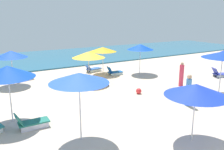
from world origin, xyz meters
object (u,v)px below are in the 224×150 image
at_px(umbrella_5, 11,54).
at_px(lounge_chair_7_0, 93,69).
at_px(lounge_chair_1_0, 31,122).
at_px(lounge_chair_3_0, 97,82).
at_px(umbrella_4, 223,55).
at_px(beachgoer_3, 188,91).
at_px(umbrella_7, 103,49).
at_px(umbrella_6, 79,78).
at_px(umbrella_2, 140,47).
at_px(lounge_chair_7_1, 114,72).
at_px(umbrella_1, 7,72).
at_px(lounge_chair_5_0, 24,77).
at_px(lounge_chair_0_1, 220,74).
at_px(umbrella_9, 196,90).
at_px(beach_ball_0, 139,91).
at_px(beachgoer_2, 181,75).
at_px(umbrella_3, 89,55).

bearing_deg(umbrella_5, lounge_chair_7_0, 6.79).
relative_size(lounge_chair_1_0, lounge_chair_3_0, 0.83).
bearing_deg(umbrella_4, beachgoer_3, -173.15).
bearing_deg(umbrella_7, umbrella_4, -66.90).
bearing_deg(beachgoer_3, umbrella_6, -160.58).
height_order(umbrella_5, umbrella_7, umbrella_5).
xyz_separation_m(umbrella_2, umbrella_6, (-8.53, -7.58, 0.26)).
bearing_deg(lounge_chair_7_1, beachgoer_3, -177.22).
height_order(umbrella_1, lounge_chair_5_0, umbrella_1).
bearing_deg(umbrella_4, umbrella_5, 141.08).
height_order(umbrella_2, umbrella_4, umbrella_4).
relative_size(lounge_chair_0_1, lounge_chair_7_0, 0.95).
height_order(lounge_chair_0_1, lounge_chair_7_1, lounge_chair_0_1).
bearing_deg(umbrella_9, lounge_chair_7_0, 81.73).
height_order(umbrella_1, lounge_chair_3_0, umbrella_1).
bearing_deg(umbrella_7, lounge_chair_7_1, -58.15).
distance_m(umbrella_7, lounge_chair_7_0, 2.05).
bearing_deg(beachgoer_3, lounge_chair_7_1, 104.44).
bearing_deg(lounge_chair_1_0, beach_ball_0, -77.63).
distance_m(lounge_chair_5_0, beachgoer_3, 11.80).
bearing_deg(umbrella_5, umbrella_1, -98.96).
height_order(beachgoer_2, beachgoer_3, beachgoer_3).
bearing_deg(umbrella_7, umbrella_9, -101.24).
relative_size(umbrella_1, umbrella_6, 0.97).
distance_m(lounge_chair_3_0, umbrella_9, 8.61).
distance_m(lounge_chair_7_0, umbrella_9, 12.58).
bearing_deg(umbrella_6, umbrella_9, -31.21).
distance_m(umbrella_4, beachgoer_2, 3.01).
bearing_deg(lounge_chair_7_1, umbrella_7, 35.69).
distance_m(umbrella_2, lounge_chair_7_0, 4.44).
height_order(lounge_chair_0_1, lounge_chair_1_0, lounge_chair_0_1).
relative_size(lounge_chair_1_0, beachgoer_2, 0.83).
relative_size(umbrella_1, lounge_chair_3_0, 1.56).
bearing_deg(lounge_chair_7_0, lounge_chair_7_1, -161.63).
relative_size(umbrella_4, umbrella_6, 0.99).
bearing_deg(umbrella_6, umbrella_2, 41.62).
bearing_deg(umbrella_5, lounge_chair_5_0, 46.95).
distance_m(umbrella_6, beachgoer_2, 9.47).
height_order(umbrella_2, lounge_chair_7_0, umbrella_2).
height_order(umbrella_3, beachgoer_3, umbrella_3).
bearing_deg(umbrella_6, umbrella_5, 96.46).
height_order(lounge_chair_3_0, beach_ball_0, lounge_chair_3_0).
bearing_deg(lounge_chair_7_0, lounge_chair_3_0, 146.43).
relative_size(lounge_chair_3_0, umbrella_4, 0.63).
bearing_deg(beach_ball_0, beachgoer_3, -69.99).
distance_m(umbrella_4, umbrella_5, 13.57).
distance_m(beachgoer_2, beachgoer_3, 3.68).
relative_size(lounge_chair_0_1, lounge_chair_7_1, 1.12).
relative_size(lounge_chair_0_1, umbrella_1, 0.55).
xyz_separation_m(lounge_chair_5_0, umbrella_7, (6.17, -1.03, 1.75)).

